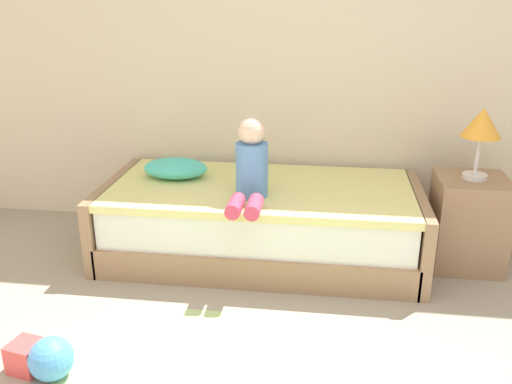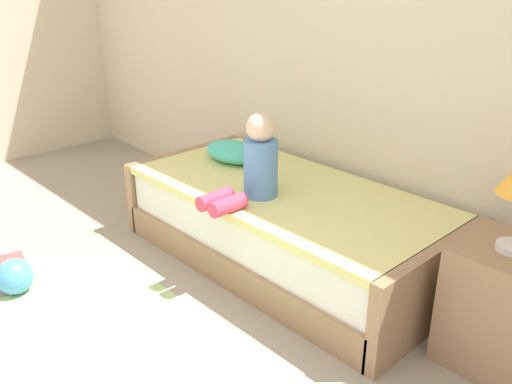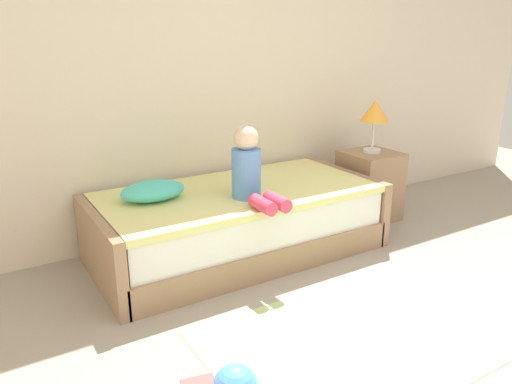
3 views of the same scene
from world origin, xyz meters
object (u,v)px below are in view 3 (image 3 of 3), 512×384
Objects in this scene: table_lamp at (375,113)px; pillow at (153,191)px; child_figure at (250,170)px; bed at (238,222)px; nightstand at (369,185)px.

table_lamp is 1.99m from pillow.
table_lamp is 1.02× the size of pillow.
child_figure is 0.67m from pillow.
bed is 1.52m from table_lamp.
pillow reaches higher than bed.
nightstand is 1.18× the size of child_figure.
pillow is at bearing 178.37° from table_lamp.
bed is 0.51m from child_figure.
pillow is at bearing 178.37° from nightstand.
table_lamp is at bearing 11.14° from child_figure.
table_lamp is at bearing 90.00° from nightstand.
child_figure is (-1.39, -0.27, 0.40)m from nightstand.
table_lamp reaches higher than pillow.
table_lamp is 0.88× the size of child_figure.
pillow is (-1.96, 0.06, -0.37)m from table_lamp.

